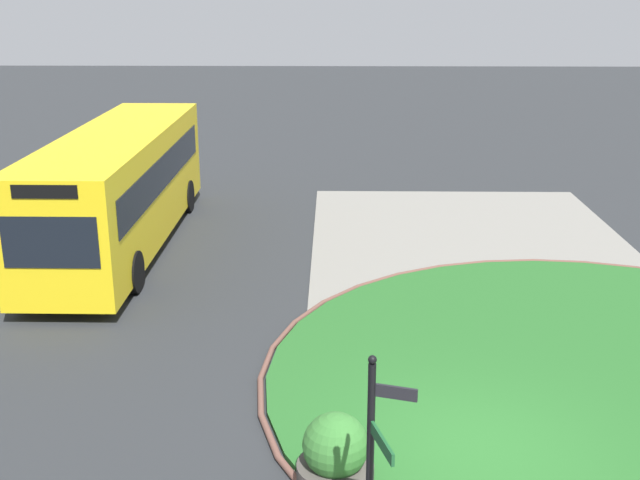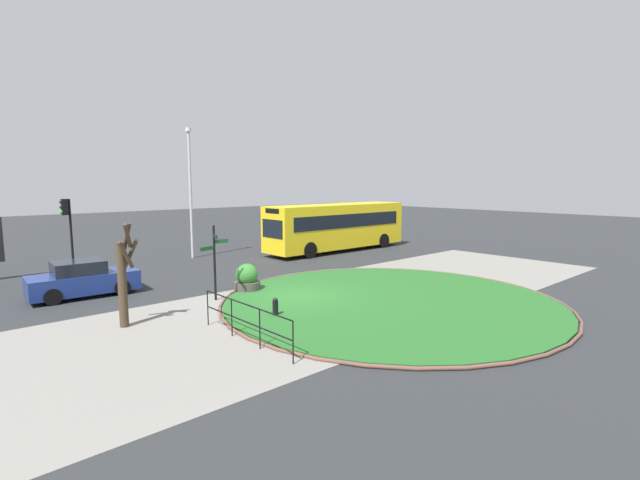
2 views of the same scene
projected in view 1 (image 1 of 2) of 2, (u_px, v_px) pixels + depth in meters
name	position (u px, v px, depth m)	size (l,w,h in m)	color
ground	(475.00, 455.00, 11.99)	(120.00, 120.00, 0.00)	#282B2D
sidewalk_paving	(582.00, 456.00, 11.96)	(32.00, 8.75, 0.02)	gray
grass_island	(619.00, 382.00, 14.10)	(12.72, 12.72, 0.10)	#235B23
grass_kerb_ring	(619.00, 382.00, 14.09)	(13.03, 13.03, 0.11)	brown
signpost_directional	(373.00, 455.00, 8.98)	(1.32, 0.55, 2.97)	black
bus_yellow	(120.00, 186.00, 21.09)	(10.73, 2.56, 3.14)	yellow
planter_near_signpost	(335.00, 458.00, 10.99)	(1.10, 1.10, 1.20)	#47423D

